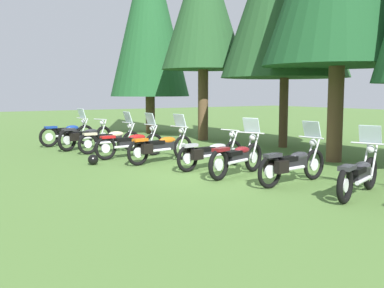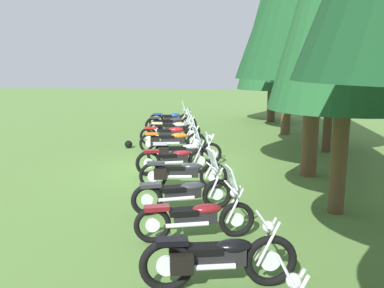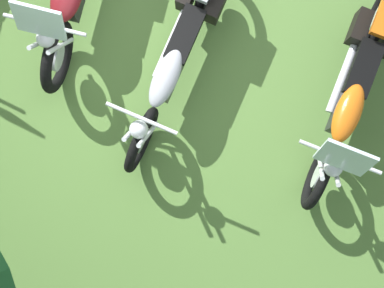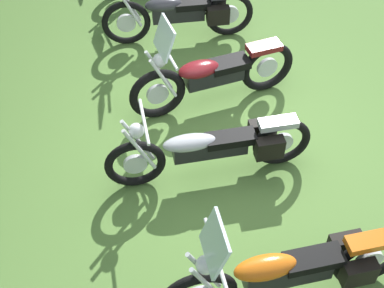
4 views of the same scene
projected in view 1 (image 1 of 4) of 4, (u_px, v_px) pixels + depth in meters
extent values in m
plane|color=#547A38|center=(224.00, 172.00, 11.74)|extent=(80.00, 80.00, 0.00)
torus|color=black|center=(85.00, 135.00, 17.85)|extent=(0.20, 0.76, 0.75)
cylinder|color=silver|center=(85.00, 135.00, 17.85)|extent=(0.09, 0.29, 0.29)
torus|color=black|center=(49.00, 137.00, 16.90)|extent=(0.20, 0.76, 0.75)
cylinder|color=silver|center=(49.00, 137.00, 16.90)|extent=(0.09, 0.29, 0.29)
cube|color=black|center=(67.00, 133.00, 17.36)|extent=(0.30, 0.74, 0.27)
ellipsoid|color=navy|center=(72.00, 128.00, 17.47)|extent=(0.32, 0.54, 0.21)
cube|color=black|center=(62.00, 129.00, 17.21)|extent=(0.30, 0.51, 0.10)
cube|color=navy|center=(51.00, 127.00, 16.91)|extent=(0.24, 0.46, 0.08)
cylinder|color=silver|center=(82.00, 127.00, 17.84)|extent=(0.09, 0.34, 0.65)
cylinder|color=silver|center=(84.00, 127.00, 17.72)|extent=(0.09, 0.34, 0.65)
cylinder|color=silver|center=(81.00, 118.00, 17.69)|extent=(0.70, 0.13, 0.04)
sphere|color=silver|center=(84.00, 121.00, 17.76)|extent=(0.19, 0.19, 0.17)
cylinder|color=silver|center=(65.00, 136.00, 17.17)|extent=(0.17, 0.73, 0.08)
cube|color=silver|center=(82.00, 114.00, 17.68)|extent=(0.46, 0.21, 0.39)
torus|color=black|center=(103.00, 136.00, 17.02)|extent=(0.38, 0.76, 0.77)
cylinder|color=silver|center=(103.00, 136.00, 17.02)|extent=(0.15, 0.29, 0.29)
torus|color=black|center=(67.00, 140.00, 15.68)|extent=(0.38, 0.76, 0.77)
cylinder|color=silver|center=(67.00, 140.00, 15.68)|extent=(0.15, 0.29, 0.29)
cube|color=black|center=(86.00, 136.00, 16.34)|extent=(0.47, 0.84, 0.22)
ellipsoid|color=#2D2D33|center=(91.00, 131.00, 16.51)|extent=(0.44, 0.64, 0.17)
cube|color=black|center=(81.00, 133.00, 16.15)|extent=(0.41, 0.60, 0.10)
cube|color=#2D2D33|center=(69.00, 130.00, 15.70)|extent=(0.32, 0.48, 0.08)
cylinder|color=silver|center=(101.00, 128.00, 16.99)|extent=(0.16, 0.33, 0.65)
cylinder|color=silver|center=(103.00, 129.00, 16.90)|extent=(0.16, 0.33, 0.65)
cylinder|color=silver|center=(100.00, 119.00, 16.84)|extent=(0.60, 0.25, 0.04)
sphere|color=silver|center=(102.00, 123.00, 16.93)|extent=(0.22, 0.22, 0.17)
cylinder|color=silver|center=(84.00, 138.00, 16.13)|extent=(0.36, 0.80, 0.08)
cube|color=black|center=(69.00, 137.00, 15.92)|extent=(0.24, 0.35, 0.26)
cube|color=black|center=(75.00, 137.00, 15.74)|extent=(0.24, 0.35, 0.26)
torus|color=black|center=(131.00, 141.00, 15.84)|extent=(0.12, 0.69, 0.68)
cylinder|color=silver|center=(131.00, 141.00, 15.84)|extent=(0.05, 0.26, 0.26)
torus|color=black|center=(88.00, 144.00, 14.95)|extent=(0.12, 0.69, 0.68)
cylinder|color=silver|center=(88.00, 144.00, 14.95)|extent=(0.05, 0.26, 0.26)
cube|color=black|center=(110.00, 139.00, 15.38)|extent=(0.20, 0.78, 0.25)
ellipsoid|color=beige|center=(116.00, 134.00, 15.49)|extent=(0.24, 0.56, 0.20)
cube|color=black|center=(104.00, 136.00, 15.25)|extent=(0.23, 0.52, 0.10)
cube|color=beige|center=(90.00, 134.00, 14.96)|extent=(0.18, 0.44, 0.08)
cylinder|color=silver|center=(129.00, 132.00, 15.83)|extent=(0.05, 0.34, 0.65)
cylinder|color=silver|center=(131.00, 133.00, 15.72)|extent=(0.05, 0.34, 0.65)
cylinder|color=silver|center=(127.00, 123.00, 15.69)|extent=(0.74, 0.05, 0.04)
sphere|color=silver|center=(130.00, 126.00, 15.75)|extent=(0.17, 0.17, 0.17)
cylinder|color=silver|center=(107.00, 143.00, 15.20)|extent=(0.09, 0.78, 0.08)
cube|color=silver|center=(128.00, 117.00, 15.68)|extent=(0.44, 0.16, 0.39)
torus|color=black|center=(154.00, 144.00, 14.75)|extent=(0.14, 0.71, 0.70)
cylinder|color=silver|center=(154.00, 144.00, 14.75)|extent=(0.07, 0.28, 0.27)
torus|color=black|center=(106.00, 148.00, 13.73)|extent=(0.14, 0.71, 0.70)
cylinder|color=silver|center=(106.00, 148.00, 13.73)|extent=(0.07, 0.28, 0.27)
cube|color=black|center=(130.00, 143.00, 14.23)|extent=(0.23, 0.85, 0.25)
ellipsoid|color=#B21919|center=(137.00, 137.00, 14.35)|extent=(0.26, 0.61, 0.19)
cube|color=black|center=(124.00, 139.00, 14.07)|extent=(0.24, 0.57, 0.10)
cube|color=#B21919|center=(108.00, 137.00, 13.74)|extent=(0.19, 0.45, 0.08)
cylinder|color=silver|center=(151.00, 135.00, 14.73)|extent=(0.06, 0.34, 0.65)
cylinder|color=silver|center=(153.00, 135.00, 14.63)|extent=(0.06, 0.34, 0.65)
cylinder|color=silver|center=(150.00, 125.00, 14.59)|extent=(0.65, 0.08, 0.04)
sphere|color=silver|center=(152.00, 128.00, 14.66)|extent=(0.18, 0.18, 0.17)
cylinder|color=silver|center=(127.00, 146.00, 14.04)|extent=(0.13, 0.84, 0.08)
cube|color=silver|center=(150.00, 119.00, 14.58)|extent=(0.45, 0.18, 0.39)
torus|color=black|center=(183.00, 148.00, 13.84)|extent=(0.22, 0.73, 0.72)
cylinder|color=silver|center=(183.00, 148.00, 13.84)|extent=(0.10, 0.29, 0.28)
torus|color=black|center=(138.00, 153.00, 12.69)|extent=(0.22, 0.73, 0.72)
cylinder|color=silver|center=(138.00, 153.00, 12.69)|extent=(0.10, 0.29, 0.28)
cube|color=black|center=(161.00, 146.00, 13.25)|extent=(0.34, 0.85, 0.25)
ellipsoid|color=#D16014|center=(167.00, 140.00, 13.39)|extent=(0.34, 0.62, 0.20)
cube|color=black|center=(155.00, 142.00, 13.08)|extent=(0.32, 0.58, 0.10)
cube|color=#D16014|center=(140.00, 140.00, 12.71)|extent=(0.25, 0.46, 0.08)
cylinder|color=silver|center=(180.00, 138.00, 13.82)|extent=(0.10, 0.34, 0.65)
cylinder|color=silver|center=(183.00, 138.00, 13.71)|extent=(0.10, 0.34, 0.65)
cylinder|color=silver|center=(179.00, 127.00, 13.67)|extent=(0.75, 0.17, 0.04)
sphere|color=silver|center=(181.00, 131.00, 13.75)|extent=(0.20, 0.20, 0.17)
cylinder|color=silver|center=(159.00, 150.00, 13.05)|extent=(0.22, 0.83, 0.08)
cube|color=silver|center=(180.00, 121.00, 13.66)|extent=(0.46, 0.23, 0.39)
cube|color=black|center=(140.00, 148.00, 12.93)|extent=(0.19, 0.34, 0.26)
cube|color=black|center=(147.00, 149.00, 12.71)|extent=(0.19, 0.34, 0.26)
torus|color=black|center=(233.00, 153.00, 12.83)|extent=(0.19, 0.69, 0.69)
cylinder|color=silver|center=(233.00, 153.00, 12.83)|extent=(0.09, 0.27, 0.27)
torus|color=black|center=(187.00, 159.00, 11.69)|extent=(0.19, 0.69, 0.69)
cylinder|color=silver|center=(187.00, 159.00, 11.69)|extent=(0.09, 0.27, 0.27)
cube|color=black|center=(211.00, 152.00, 12.25)|extent=(0.31, 0.86, 0.21)
ellipsoid|color=#9EA0A8|center=(218.00, 147.00, 12.39)|extent=(0.32, 0.62, 0.16)
cube|color=black|center=(205.00, 149.00, 12.08)|extent=(0.30, 0.59, 0.10)
cube|color=#9EA0A8|center=(190.00, 146.00, 11.71)|extent=(0.23, 0.46, 0.08)
cylinder|color=silver|center=(230.00, 142.00, 12.80)|extent=(0.09, 0.34, 0.65)
cylinder|color=silver|center=(234.00, 142.00, 12.70)|extent=(0.09, 0.34, 0.65)
cylinder|color=silver|center=(230.00, 130.00, 12.66)|extent=(0.67, 0.13, 0.04)
sphere|color=silver|center=(232.00, 134.00, 12.73)|extent=(0.19, 0.19, 0.17)
cylinder|color=silver|center=(209.00, 156.00, 12.05)|extent=(0.20, 0.84, 0.08)
cube|color=black|center=(189.00, 153.00, 11.92)|extent=(0.19, 0.34, 0.26)
cube|color=black|center=(197.00, 155.00, 11.71)|extent=(0.19, 0.34, 0.26)
torus|color=black|center=(253.00, 157.00, 11.74)|extent=(0.32, 0.74, 0.74)
cylinder|color=silver|center=(253.00, 157.00, 11.74)|extent=(0.13, 0.28, 0.28)
torus|color=black|center=(219.00, 165.00, 10.57)|extent=(0.32, 0.74, 0.74)
cylinder|color=silver|center=(219.00, 165.00, 10.57)|extent=(0.13, 0.28, 0.28)
cube|color=black|center=(237.00, 157.00, 11.14)|extent=(0.45, 0.79, 0.23)
ellipsoid|color=maroon|center=(242.00, 150.00, 11.29)|extent=(0.44, 0.60, 0.18)
cube|color=black|center=(232.00, 153.00, 10.97)|extent=(0.41, 0.56, 0.10)
cube|color=maroon|center=(221.00, 149.00, 10.59)|extent=(0.34, 0.48, 0.08)
cylinder|color=silver|center=(249.00, 146.00, 11.72)|extent=(0.14, 0.33, 0.65)
cylinder|color=silver|center=(255.00, 146.00, 11.61)|extent=(0.14, 0.33, 0.65)
cylinder|color=silver|center=(251.00, 133.00, 11.56)|extent=(0.73, 0.26, 0.04)
sphere|color=silver|center=(253.00, 137.00, 11.65)|extent=(0.21, 0.21, 0.17)
cylinder|color=silver|center=(238.00, 161.00, 10.93)|extent=(0.30, 0.74, 0.08)
cube|color=silver|center=(251.00, 126.00, 11.56)|extent=(0.47, 0.28, 0.39)
torus|color=black|center=(314.00, 165.00, 10.68)|extent=(0.16, 0.72, 0.71)
cylinder|color=silver|center=(314.00, 165.00, 10.68)|extent=(0.08, 0.28, 0.28)
torus|color=black|center=(270.00, 172.00, 9.72)|extent=(0.16, 0.72, 0.71)
cylinder|color=silver|center=(270.00, 172.00, 9.72)|extent=(0.08, 0.28, 0.28)
cube|color=black|center=(293.00, 163.00, 10.18)|extent=(0.26, 0.77, 0.24)
ellipsoid|color=#2D2D33|center=(299.00, 156.00, 10.30)|extent=(0.29, 0.56, 0.19)
cube|color=black|center=(287.00, 159.00, 10.04)|extent=(0.27, 0.52, 0.10)
cube|color=#2D2D33|center=(273.00, 155.00, 9.73)|extent=(0.22, 0.45, 0.08)
cylinder|color=silver|center=(310.00, 152.00, 10.66)|extent=(0.08, 0.34, 0.65)
cylinder|color=silver|center=(315.00, 152.00, 10.55)|extent=(0.08, 0.34, 0.65)
cylinder|color=silver|center=(311.00, 138.00, 10.52)|extent=(0.66, 0.10, 0.04)
sphere|color=silver|center=(313.00, 142.00, 10.59)|extent=(0.19, 0.19, 0.17)
cylinder|color=silver|center=(292.00, 169.00, 10.00)|extent=(0.15, 0.76, 0.08)
cube|color=silver|center=(312.00, 130.00, 10.51)|extent=(0.45, 0.19, 0.39)
cube|color=black|center=(271.00, 165.00, 9.95)|extent=(0.17, 0.33, 0.26)
cube|color=black|center=(282.00, 167.00, 9.71)|extent=(0.17, 0.33, 0.26)
torus|color=black|center=(370.00, 173.00, 9.61)|extent=(0.33, 0.68, 0.68)
cylinder|color=silver|center=(370.00, 173.00, 9.61)|extent=(0.13, 0.26, 0.25)
torus|color=black|center=(345.00, 185.00, 8.38)|extent=(0.33, 0.68, 0.68)
cylinder|color=silver|center=(345.00, 185.00, 8.38)|extent=(0.13, 0.26, 0.25)
cube|color=black|center=(359.00, 174.00, 8.98)|extent=(0.47, 0.80, 0.22)
ellipsoid|color=#2D2D33|center=(362.00, 166.00, 9.14)|extent=(0.45, 0.61, 0.17)
cube|color=black|center=(355.00, 170.00, 8.80)|extent=(0.43, 0.57, 0.10)
cube|color=#2D2D33|center=(347.00, 168.00, 8.41)|extent=(0.35, 0.49, 0.08)
cylinder|color=silver|center=(366.00, 159.00, 9.58)|extent=(0.15, 0.33, 0.65)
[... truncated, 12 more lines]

